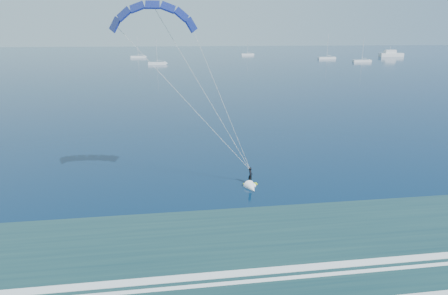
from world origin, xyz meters
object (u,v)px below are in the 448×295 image
kitesurfer_rig (206,95)px  sailboat_1 (138,57)px  sailboat_3 (247,54)px  sailboat_2 (157,63)px  sailboat_4 (327,58)px  motor_yacht (391,54)px  sailboat_5 (362,61)px

kitesurfer_rig → sailboat_1: kitesurfer_rig is taller
kitesurfer_rig → sailboat_3: size_ratio=1.59×
sailboat_2 → sailboat_4: size_ratio=0.87×
kitesurfer_rig → sailboat_2: bearing=92.3°
sailboat_4 → sailboat_2: bearing=-163.6°
motor_yacht → sailboat_1: bearing=176.4°
kitesurfer_rig → sailboat_4: bearing=64.7°
sailboat_4 → sailboat_5: size_ratio=1.06×
kitesurfer_rig → sailboat_1: size_ratio=1.50×
sailboat_2 → sailboat_4: (95.27, 28.01, 0.01)m
sailboat_3 → sailboat_4: (37.07, -44.11, 0.02)m
kitesurfer_rig → sailboat_5: kitesurfer_rig is taller
kitesurfer_rig → sailboat_5: 187.95m
sailboat_1 → sailboat_5: 126.84m
kitesurfer_rig → sailboat_4: (88.73, 187.49, -8.59)m
motor_yacht → sailboat_1: sailboat_1 is taller
sailboat_3 → sailboat_5: bearing=-57.5°
sailboat_4 → motor_yacht: bearing=19.0°
kitesurfer_rig → sailboat_3: 237.45m
motor_yacht → sailboat_5: (-41.25, -43.50, -0.96)m
kitesurfer_rig → sailboat_2: kitesurfer_rig is taller
sailboat_4 → sailboat_5: (7.91, -26.52, -0.01)m
kitesurfer_rig → sailboat_1: (-18.41, 214.36, -8.60)m
kitesurfer_rig → sailboat_1: bearing=94.9°
sailboat_4 → sailboat_5: 27.68m
kitesurfer_rig → sailboat_3: bearing=77.4°
sailboat_3 → sailboat_5: (44.98, -70.63, 0.01)m
sailboat_3 → sailboat_4: size_ratio=0.83×
sailboat_1 → sailboat_4: sailboat_4 is taller
sailboat_5 → sailboat_3: bearing=122.5°
sailboat_2 → sailboat_4: sailboat_4 is taller
sailboat_2 → kitesurfer_rig: bearing=-87.7°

